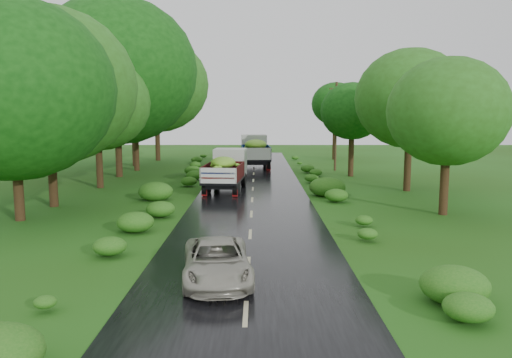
{
  "coord_description": "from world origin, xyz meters",
  "views": [
    {
      "loc": [
        0.28,
        -15.63,
        4.89
      ],
      "look_at": [
        0.22,
        8.22,
        1.7
      ],
      "focal_mm": 35.0,
      "sensor_mm": 36.0,
      "label": 1
    }
  ],
  "objects_px": {
    "utility_pole": "(336,125)",
    "car": "(217,261)",
    "truck_near": "(226,168)",
    "truck_far": "(255,149)"
  },
  "relations": [
    {
      "from": "car",
      "to": "utility_pole",
      "type": "relative_size",
      "value": 0.56
    },
    {
      "from": "utility_pole",
      "to": "truck_far",
      "type": "bearing_deg",
      "value": 144.43
    },
    {
      "from": "truck_near",
      "to": "truck_far",
      "type": "xyz_separation_m",
      "value": [
        1.75,
        13.3,
        0.18
      ]
    },
    {
      "from": "utility_pole",
      "to": "car",
      "type": "bearing_deg",
      "value": -120.66
    },
    {
      "from": "truck_near",
      "to": "truck_far",
      "type": "bearing_deg",
      "value": 87.47
    },
    {
      "from": "truck_far",
      "to": "car",
      "type": "distance_m",
      "value": 30.58
    },
    {
      "from": "truck_near",
      "to": "car",
      "type": "distance_m",
      "value": 17.29
    },
    {
      "from": "utility_pole",
      "to": "truck_near",
      "type": "bearing_deg",
      "value": -143.61
    },
    {
      "from": "truck_near",
      "to": "utility_pole",
      "type": "distance_m",
      "value": 13.95
    },
    {
      "from": "truck_near",
      "to": "utility_pole",
      "type": "bearing_deg",
      "value": 56.49
    }
  ]
}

